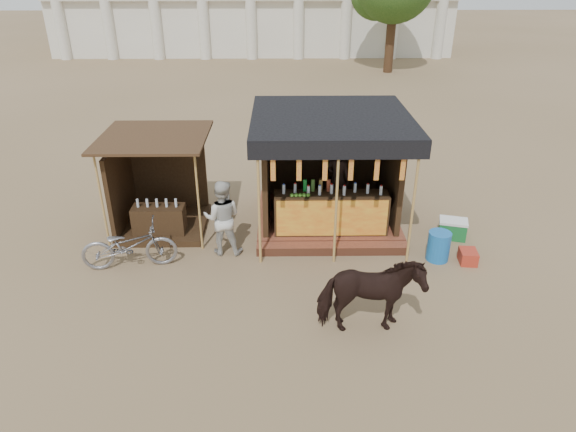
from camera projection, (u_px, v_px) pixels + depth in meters
The scene contains 9 objects.
ground at pixel (289, 305), 9.83m from camera, with size 120.00×120.00×0.00m, color #846B4C.
main_stall at pixel (329, 186), 12.38m from camera, with size 3.60×3.61×2.78m.
secondary_stall at pixel (155, 195), 12.30m from camera, with size 2.40×2.40×2.38m.
cow at pixel (370, 296), 8.82m from camera, with size 0.81×1.77×1.50m, color black.
motorbike at pixel (129, 245), 10.82m from camera, with size 0.69×1.98×1.04m, color gray.
bystander at pixel (222, 218), 11.21m from camera, with size 0.84×0.65×1.73m, color beige.
blue_barrel at pixel (439, 246), 11.17m from camera, with size 0.49×0.49×0.66m, color #1760B0.
red_crate at pixel (468, 257), 11.13m from camera, with size 0.36×0.43×0.29m, color #A72C1B.
cooler at pixel (453, 229), 12.09m from camera, with size 0.73×0.59×0.46m.
Camera 1 is at (-0.13, -7.99, 5.97)m, focal length 32.00 mm.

